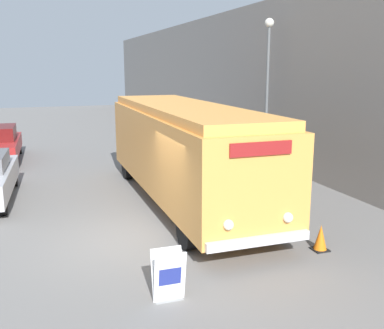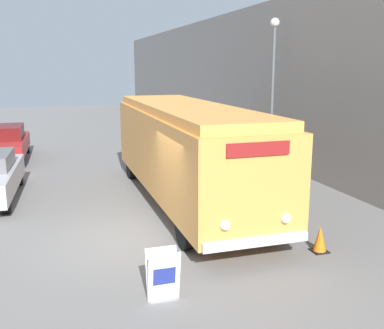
% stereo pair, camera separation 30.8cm
% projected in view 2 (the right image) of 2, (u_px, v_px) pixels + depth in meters
% --- Properties ---
extents(ground_plane, '(80.00, 80.00, 0.00)m').
position_uv_depth(ground_plane, '(135.00, 240.00, 11.01)').
color(ground_plane, slate).
extents(building_wall_right, '(0.30, 60.00, 6.92)m').
position_uv_depth(building_wall_right, '(250.00, 81.00, 21.83)').
color(building_wall_right, gray).
rests_on(building_wall_right, ground_plane).
extents(vintage_bus, '(2.51, 10.05, 3.04)m').
position_uv_depth(vintage_bus, '(186.00, 148.00, 13.76)').
color(vintage_bus, black).
rests_on(vintage_bus, ground_plane).
extents(sign_board, '(0.58, 0.36, 0.96)m').
position_uv_depth(sign_board, '(163.00, 276.00, 8.09)').
color(sign_board, gray).
rests_on(sign_board, ground_plane).
extents(streetlamp, '(0.36, 0.36, 6.01)m').
position_uv_depth(streetlamp, '(273.00, 72.00, 17.74)').
color(streetlamp, '#595E60').
rests_on(streetlamp, ground_plane).
extents(parked_car_mid, '(1.96, 4.80, 1.57)m').
position_uv_depth(parked_car_mid, '(5.00, 143.00, 20.22)').
color(parked_car_mid, black).
rests_on(parked_car_mid, ground_plane).
extents(traffic_cone, '(0.36, 0.36, 0.61)m').
position_uv_depth(traffic_cone, '(320.00, 239.00, 10.25)').
color(traffic_cone, black).
rests_on(traffic_cone, ground_plane).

